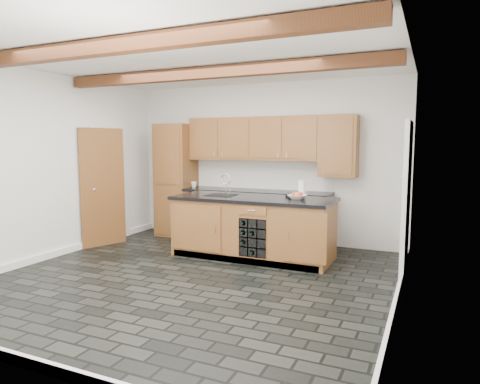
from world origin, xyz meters
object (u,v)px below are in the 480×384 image
(island, at_px, (253,227))
(fruit_bowl, at_px, (297,197))
(paper_towel, at_px, (302,189))
(kitchen_scale, at_px, (292,195))

(island, distance_m, fruit_bowl, 0.85)
(fruit_bowl, bearing_deg, island, -175.33)
(island, bearing_deg, paper_towel, 18.75)
(kitchen_scale, xyz_separation_m, fruit_bowl, (0.14, -0.19, 0.01))
(kitchen_scale, bearing_deg, island, -131.12)
(kitchen_scale, height_order, paper_towel, paper_towel)
(island, xyz_separation_m, kitchen_scale, (0.54, 0.25, 0.49))
(island, xyz_separation_m, paper_towel, (0.70, 0.24, 0.59))
(island, height_order, paper_towel, paper_towel)
(kitchen_scale, bearing_deg, fruit_bowl, -30.79)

